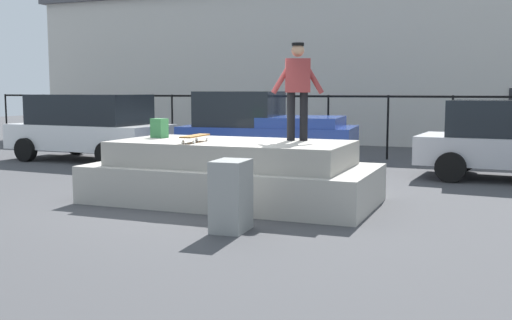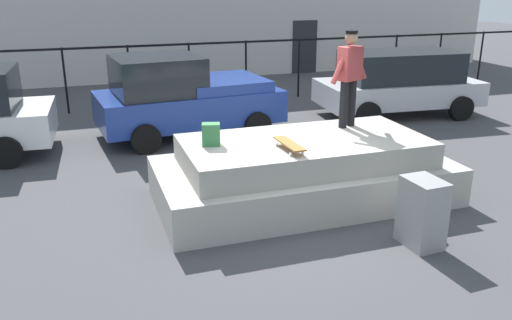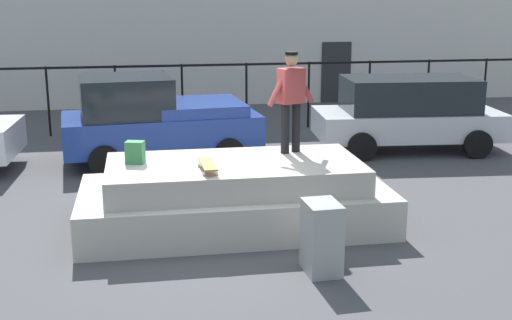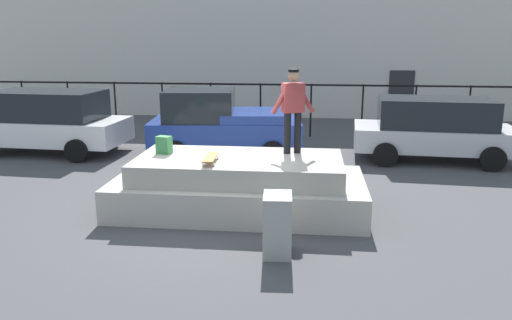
% 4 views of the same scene
% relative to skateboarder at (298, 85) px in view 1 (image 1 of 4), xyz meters
% --- Properties ---
extents(ground_plane, '(60.00, 60.00, 0.00)m').
position_rel_skateboarder_xyz_m(ground_plane, '(-1.35, -0.77, -2.02)').
color(ground_plane, '#424244').
extents(concrete_ledge, '(4.88, 2.40, 1.06)m').
position_rel_skateboarder_xyz_m(concrete_ledge, '(-1.02, -0.49, -1.54)').
color(concrete_ledge, '#ADA89E').
rests_on(concrete_ledge, ground_plane).
extents(skateboarder, '(0.88, 0.43, 1.67)m').
position_rel_skateboarder_xyz_m(skateboarder, '(0.00, 0.00, 0.00)').
color(skateboarder, black).
rests_on(skateboarder, concrete_ledge).
extents(skateboard, '(0.26, 0.82, 0.12)m').
position_rel_skateboarder_xyz_m(skateboard, '(-1.48, -0.96, -0.86)').
color(skateboard, brown).
rests_on(skateboard, concrete_ledge).
extents(backpack, '(0.32, 0.27, 0.35)m').
position_rel_skateboarder_xyz_m(backpack, '(-2.55, -0.32, -0.79)').
color(backpack, '#33723F').
rests_on(backpack, concrete_ledge).
extents(car_white_hatchback_near, '(4.56, 2.41, 1.81)m').
position_rel_skateboarder_xyz_m(car_white_hatchback_near, '(-7.26, 3.87, -1.06)').
color(car_white_hatchback_near, white).
rests_on(car_white_hatchback_near, ground_plane).
extents(car_blue_pickup_mid, '(4.37, 2.56, 1.90)m').
position_rel_skateboarder_xyz_m(car_blue_pickup_mid, '(-2.16, 3.97, -1.08)').
color(car_blue_pickup_mid, navy).
rests_on(car_blue_pickup_mid, ground_plane).
extents(utility_box, '(0.47, 0.62, 0.98)m').
position_rel_skateboarder_xyz_m(utility_box, '(-0.13, -2.53, -1.53)').
color(utility_box, gray).
rests_on(utility_box, ground_plane).
extents(fence_row, '(24.06, 0.06, 1.80)m').
position_rel_skateboarder_xyz_m(fence_row, '(-1.35, 7.09, -0.80)').
color(fence_row, black).
rests_on(fence_row, ground_plane).
extents(warehouse_building, '(27.33, 7.90, 5.86)m').
position_rel_skateboarder_xyz_m(warehouse_building, '(-1.35, 14.87, 0.92)').
color(warehouse_building, beige).
rests_on(warehouse_building, ground_plane).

